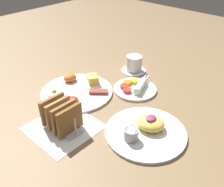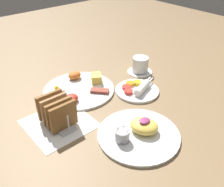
{
  "view_description": "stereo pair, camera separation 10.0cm",
  "coord_description": "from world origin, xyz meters",
  "px_view_note": "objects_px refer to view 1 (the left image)",
  "views": [
    {
      "loc": [
        -0.58,
        -0.53,
        0.58
      ],
      "look_at": [
        0.04,
        0.03,
        0.03
      ],
      "focal_mm": 40.0,
      "sensor_mm": 36.0,
      "label": 1
    },
    {
      "loc": [
        -0.51,
        -0.6,
        0.58
      ],
      "look_at": [
        0.04,
        0.03,
        0.03
      ],
      "focal_mm": 40.0,
      "sensor_mm": 36.0,
      "label": 2
    }
  ],
  "objects_px": {
    "plate_breakfast": "(77,90)",
    "plate_foreground": "(146,130)",
    "plate_condiments": "(135,88)",
    "coffee_cup": "(134,64)",
    "toast_rack": "(62,116)"
  },
  "relations": [
    {
      "from": "plate_breakfast",
      "to": "coffee_cup",
      "type": "height_order",
      "value": "coffee_cup"
    },
    {
      "from": "plate_breakfast",
      "to": "plate_foreground",
      "type": "height_order",
      "value": "plate_foreground"
    },
    {
      "from": "plate_breakfast",
      "to": "plate_foreground",
      "type": "xyz_separation_m",
      "value": [
        -0.01,
        -0.37,
        0.0
      ]
    },
    {
      "from": "plate_breakfast",
      "to": "coffee_cup",
      "type": "xyz_separation_m",
      "value": [
        0.32,
        -0.06,
        0.03
      ]
    },
    {
      "from": "plate_breakfast",
      "to": "plate_condiments",
      "type": "relative_size",
      "value": 1.52
    },
    {
      "from": "plate_foreground",
      "to": "coffee_cup",
      "type": "xyz_separation_m",
      "value": [
        0.33,
        0.31,
        0.02
      ]
    },
    {
      "from": "coffee_cup",
      "to": "plate_foreground",
      "type": "bearing_deg",
      "value": -136.64
    },
    {
      "from": "plate_breakfast",
      "to": "toast_rack",
      "type": "height_order",
      "value": "toast_rack"
    },
    {
      "from": "plate_breakfast",
      "to": "plate_condiments",
      "type": "distance_m",
      "value": 0.25
    },
    {
      "from": "plate_condiments",
      "to": "plate_foreground",
      "type": "bearing_deg",
      "value": -134.58
    },
    {
      "from": "plate_foreground",
      "to": "coffee_cup",
      "type": "height_order",
      "value": "coffee_cup"
    },
    {
      "from": "plate_condiments",
      "to": "toast_rack",
      "type": "xyz_separation_m",
      "value": [
        -0.36,
        0.03,
        0.04
      ]
    },
    {
      "from": "plate_condiments",
      "to": "coffee_cup",
      "type": "height_order",
      "value": "coffee_cup"
    },
    {
      "from": "plate_foreground",
      "to": "toast_rack",
      "type": "bearing_deg",
      "value": 126.6
    },
    {
      "from": "plate_condiments",
      "to": "toast_rack",
      "type": "bearing_deg",
      "value": 174.61
    }
  ]
}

